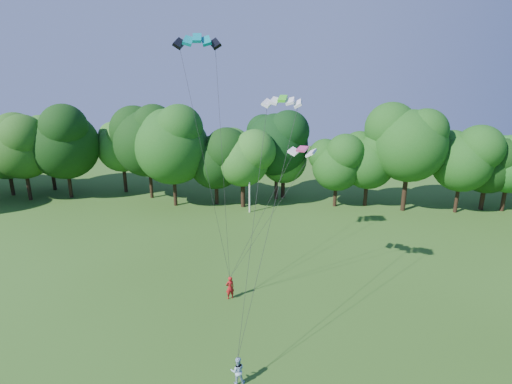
# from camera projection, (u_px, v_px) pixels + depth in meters

# --- Properties ---
(utility_pole) EXTENTS (1.54, 0.35, 7.75)m
(utility_pole) POSITION_uv_depth(u_px,v_px,m) (249.00, 180.00, 47.14)
(utility_pole) COLOR silver
(utility_pole) RESTS_ON ground
(kite_flyer_left) EXTENTS (0.78, 0.71, 1.78)m
(kite_flyer_left) POSITION_uv_depth(u_px,v_px,m) (230.00, 288.00, 29.39)
(kite_flyer_left) COLOR #AD1617
(kite_flyer_left) RESTS_ON ground
(kite_flyer_right) EXTENTS (0.88, 0.74, 1.58)m
(kite_flyer_right) POSITION_uv_depth(u_px,v_px,m) (238.00, 370.00, 21.28)
(kite_flyer_right) COLOR #A3C4E3
(kite_flyer_right) RESTS_ON ground
(kite_teal) EXTENTS (3.43, 2.04, 0.78)m
(kite_teal) POSITION_uv_depth(u_px,v_px,m) (197.00, 38.00, 28.61)
(kite_teal) COLOR #048891
(kite_teal) RESTS_ON ground
(kite_green) EXTENTS (2.44, 1.31, 0.40)m
(kite_green) POSITION_uv_depth(u_px,v_px,m) (283.00, 99.00, 23.82)
(kite_green) COLOR #40DA20
(kite_green) RESTS_ON ground
(kite_pink) EXTENTS (2.16, 1.54, 0.31)m
(kite_pink) POSITION_uv_depth(u_px,v_px,m) (302.00, 149.00, 28.22)
(kite_pink) COLOR #C33676
(kite_pink) RESTS_ON ground
(tree_back_west) EXTENTS (8.52, 8.52, 12.39)m
(tree_back_west) POSITION_uv_depth(u_px,v_px,m) (21.00, 142.00, 50.83)
(tree_back_west) COLOR #392B17
(tree_back_west) RESTS_ON ground
(tree_back_center) EXTENTS (8.85, 8.85, 12.87)m
(tree_back_center) POSITION_uv_depth(u_px,v_px,m) (277.00, 139.00, 51.17)
(tree_back_center) COLOR #2E2212
(tree_back_center) RESTS_ON ground
(tree_back_east) EXTENTS (7.53, 7.53, 10.96)m
(tree_back_east) POSITION_uv_depth(u_px,v_px,m) (512.00, 156.00, 46.83)
(tree_back_east) COLOR black
(tree_back_east) RESTS_ON ground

